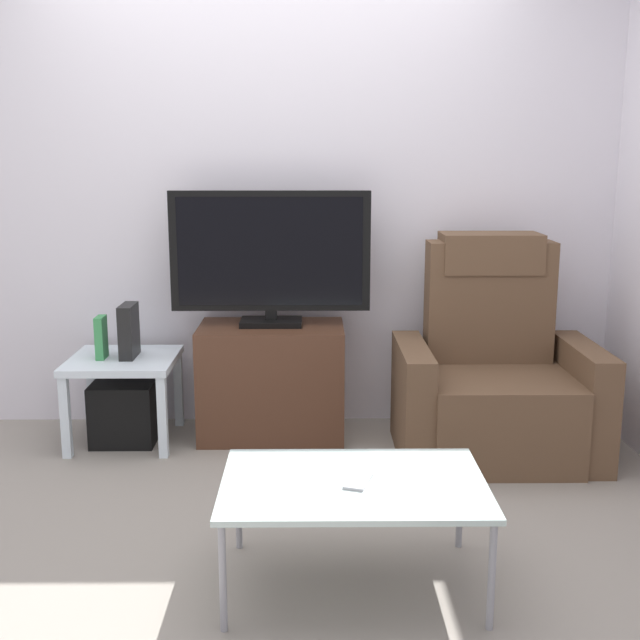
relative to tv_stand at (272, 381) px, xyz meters
The scene contains 11 objects.
ground_plane 0.90m from the tv_stand, 90.16° to the right, with size 6.40×6.40×0.00m, color gray.
wall_back 1.04m from the tv_stand, 90.47° to the left, with size 6.40×0.06×2.60m, color silver.
tv_stand is the anchor object (origin of this frame).
television 0.67m from the tv_stand, 90.00° to the left, with size 1.03×0.20×0.70m.
recliner_armchair 1.15m from the tv_stand, 11.36° to the right, with size 0.98×0.78×1.08m.
side_table 0.77m from the tv_stand, behind, with size 0.54×0.54×0.45m.
subwoofer_box 0.78m from the tv_stand, behind, with size 0.32×0.32×0.32m, color black.
book_upright 0.91m from the tv_stand, behind, with size 0.04×0.11×0.22m, color #388C4C.
game_console 0.79m from the tv_stand, behind, with size 0.07×0.20×0.27m, color black.
coffee_table 1.56m from the tv_stand, 76.88° to the right, with size 0.90×0.60×0.39m.
cell_phone 1.57m from the tv_stand, 76.38° to the right, with size 0.07×0.15×0.01m, color #B7B7BC.
Camera 1 is at (0.22, -3.19, 1.48)m, focal length 44.49 mm.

